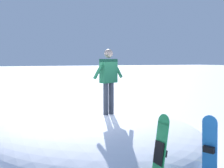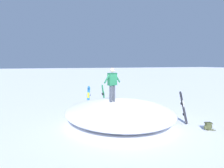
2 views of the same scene
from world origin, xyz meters
name	(u,v)px [view 1 (image 1 of 2)]	position (x,y,z in m)	size (l,w,h in m)	color
ground	(75,154)	(0.00, 0.00, 0.00)	(240.00, 240.00, 0.00)	white
snow_mound	(96,134)	(-0.51, 0.21, 0.54)	(6.28, 5.55, 1.08)	white
snowboarder_standing	(109,77)	(-0.85, 0.31, 2.10)	(1.03, 0.42, 1.76)	#333842
snowboard_secondary_upright	(209,158)	(-1.35, 3.42, 0.83)	(0.24, 0.29, 1.60)	#2672BF
snowboard_tertiary_upright	(159,164)	(-0.36, 3.30, 0.87)	(0.25, 0.28, 1.67)	#1E8C47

